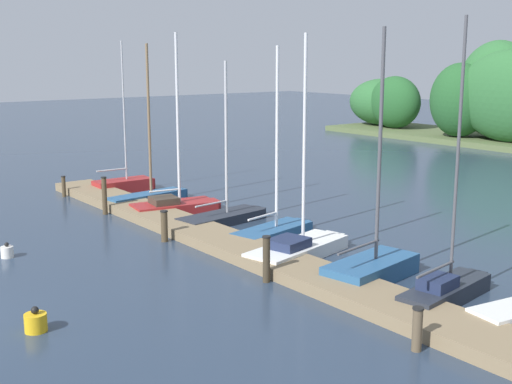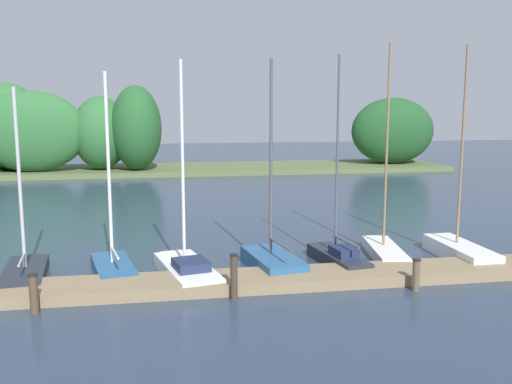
% 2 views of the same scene
% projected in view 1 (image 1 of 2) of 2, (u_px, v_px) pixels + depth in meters
% --- Properties ---
extents(dock_pier, '(27.78, 1.80, 0.35)m').
position_uv_depth(dock_pier, '(244.00, 249.00, 21.24)').
color(dock_pier, '#847051').
rests_on(dock_pier, ground).
extents(sailboat_0, '(1.21, 2.90, 6.96)m').
position_uv_depth(sailboat_0, '(125.00, 184.00, 31.36)').
color(sailboat_0, maroon).
rests_on(sailboat_0, ground).
extents(sailboat_1, '(1.34, 3.94, 6.78)m').
position_uv_depth(sailboat_1, '(149.00, 194.00, 28.84)').
color(sailboat_1, '#285684').
rests_on(sailboat_1, ground).
extents(sailboat_2, '(1.92, 3.74, 7.17)m').
position_uv_depth(sailboat_2, '(176.00, 203.00, 26.99)').
color(sailboat_2, maroon).
rests_on(sailboat_2, ground).
extents(sailboat_3, '(1.65, 3.92, 6.09)m').
position_uv_depth(sailboat_3, '(225.00, 215.00, 25.37)').
color(sailboat_3, '#232833').
rests_on(sailboat_3, ground).
extents(sailboat_4, '(1.83, 3.60, 6.61)m').
position_uv_depth(sailboat_4, '(275.00, 227.00, 23.40)').
color(sailboat_4, '#285684').
rests_on(sailboat_4, ground).
extents(sailboat_5, '(2.15, 4.27, 6.94)m').
position_uv_depth(sailboat_5, '(300.00, 246.00, 20.98)').
color(sailboat_5, white).
rests_on(sailboat_5, ground).
extents(sailboat_6, '(1.81, 3.41, 7.02)m').
position_uv_depth(sailboat_6, '(374.00, 266.00, 18.91)').
color(sailboat_6, '#285684').
rests_on(sailboat_6, ground).
extents(sailboat_7, '(1.41, 3.59, 7.21)m').
position_uv_depth(sailboat_7, '(447.00, 287.00, 17.18)').
color(sailboat_7, '#232833').
rests_on(sailboat_7, ground).
extents(mooring_piling_0, '(0.20, 0.20, 0.96)m').
position_uv_depth(mooring_piling_0, '(64.00, 186.00, 30.02)').
color(mooring_piling_0, '#4C3D28').
rests_on(mooring_piling_0, ground).
extents(mooring_piling_1, '(0.23, 0.23, 1.54)m').
position_uv_depth(mooring_piling_1, '(104.00, 196.00, 26.59)').
color(mooring_piling_1, '#4C3D28').
rests_on(mooring_piling_1, ground).
extents(mooring_piling_2, '(0.27, 0.27, 1.09)m').
position_uv_depth(mooring_piling_2, '(164.00, 226.00, 22.68)').
color(mooring_piling_2, '#4C3D28').
rests_on(mooring_piling_2, ground).
extents(mooring_piling_3, '(0.24, 0.24, 1.34)m').
position_uv_depth(mooring_piling_3, '(266.00, 259.00, 18.55)').
color(mooring_piling_3, '#3D3323').
rests_on(mooring_piling_3, ground).
extents(mooring_piling_4, '(0.25, 0.25, 0.99)m').
position_uv_depth(mooring_piling_4, '(417.00, 329.00, 14.21)').
color(mooring_piling_4, brown).
rests_on(mooring_piling_4, ground).
extents(channel_buoy_0, '(0.39, 0.39, 0.50)m').
position_uv_depth(channel_buoy_0, '(7.00, 252.00, 20.94)').
color(channel_buoy_0, white).
rests_on(channel_buoy_0, ground).
extents(channel_buoy_1, '(0.52, 0.52, 0.61)m').
position_uv_depth(channel_buoy_1, '(36.00, 322.00, 15.28)').
color(channel_buoy_1, gold).
rests_on(channel_buoy_1, ground).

